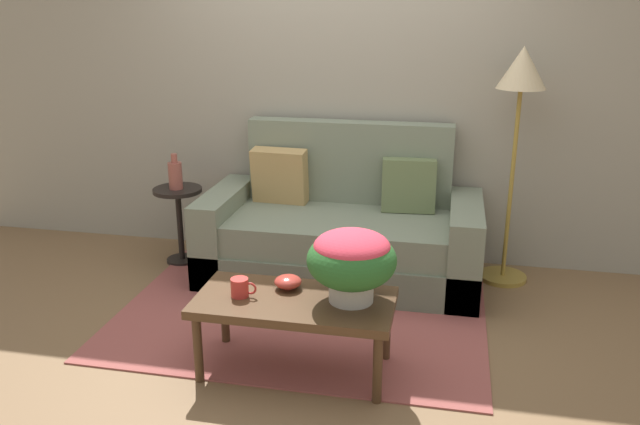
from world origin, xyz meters
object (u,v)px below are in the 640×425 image
(coffee_table, at_px, (295,307))
(coffee_mug, at_px, (240,287))
(snack_bowl, at_px, (288,282))
(couch, at_px, (342,233))
(floor_lamp, at_px, (520,95))
(potted_plant, at_px, (352,259))
(side_table, at_px, (179,211))
(table_vase, at_px, (175,175))

(coffee_table, xyz_separation_m, coffee_mug, (-0.29, -0.03, 0.10))
(coffee_table, bearing_deg, snack_bowl, 119.13)
(couch, height_order, floor_lamp, floor_lamp)
(couch, height_order, potted_plant, couch)
(potted_plant, xyz_separation_m, coffee_mug, (-0.58, -0.07, -0.18))
(coffee_table, distance_m, potted_plant, 0.41)
(floor_lamp, distance_m, potted_plant, 1.81)
(couch, bearing_deg, side_table, -179.64)
(floor_lamp, xyz_separation_m, table_vase, (-2.40, -0.18, -0.63))
(coffee_table, relative_size, snack_bowl, 7.05)
(potted_plant, bearing_deg, floor_lamp, 58.41)
(potted_plant, xyz_separation_m, snack_bowl, (-0.36, 0.08, -0.20))
(couch, relative_size, snack_bowl, 13.07)
(floor_lamp, bearing_deg, table_vase, -175.83)
(table_vase, bearing_deg, coffee_mug, -54.95)
(potted_plant, bearing_deg, side_table, 139.86)
(couch, distance_m, coffee_table, 1.32)
(side_table, bearing_deg, snack_bowl, -46.09)
(coffee_table, distance_m, side_table, 1.79)
(coffee_table, distance_m, snack_bowl, 0.16)
(floor_lamp, xyz_separation_m, snack_bowl, (-1.24, -1.36, -0.85))
(coffee_table, distance_m, table_vase, 1.81)
(table_vase, bearing_deg, potted_plant, -39.84)
(couch, bearing_deg, potted_plant, -78.11)
(snack_bowl, distance_m, table_vase, 1.67)
(side_table, distance_m, coffee_mug, 1.64)
(potted_plant, bearing_deg, coffee_mug, -173.31)
(side_table, bearing_deg, coffee_mug, -55.25)
(floor_lamp, distance_m, snack_bowl, 2.03)
(couch, relative_size, coffee_mug, 13.85)
(snack_bowl, bearing_deg, floor_lamp, 47.61)
(side_table, bearing_deg, potted_plant, -40.14)
(potted_plant, distance_m, coffee_mug, 0.61)
(floor_lamp, height_order, table_vase, floor_lamp)
(table_vase, bearing_deg, snack_bowl, -45.75)
(coffee_mug, bearing_deg, table_vase, 125.05)
(snack_bowl, bearing_deg, table_vase, 134.25)
(couch, xyz_separation_m, side_table, (-1.24, -0.01, 0.08))
(side_table, xyz_separation_m, snack_bowl, (1.15, -1.20, 0.06))
(couch, distance_m, side_table, 1.25)
(floor_lamp, bearing_deg, side_table, -176.10)
(couch, xyz_separation_m, snack_bowl, (-0.09, -1.21, 0.14))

